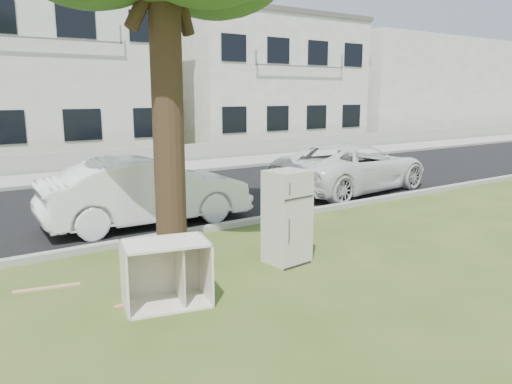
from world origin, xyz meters
TOP-DOWN VIEW (x-y plane):
  - ground at (0.00, 0.00)m, footprint 120.00×120.00m
  - road at (0.00, 6.00)m, footprint 120.00×7.00m
  - kerb_near at (0.00, 2.45)m, footprint 120.00×0.18m
  - kerb_far at (0.00, 9.55)m, footprint 120.00×0.18m
  - sidewalk at (0.00, 11.00)m, footprint 120.00×2.80m
  - low_wall at (0.00, 12.60)m, footprint 120.00×0.15m
  - townhouse_center at (0.00, 17.50)m, footprint 11.22×8.16m
  - townhouse_right at (12.00, 17.50)m, footprint 10.20×8.16m
  - filler_right at (26.00, 18.00)m, footprint 16.00×9.00m
  - fridge at (0.86, 0.06)m, footprint 0.69×0.65m
  - cabinet at (-1.50, -0.39)m, footprint 1.23×0.92m
  - plank_a at (-1.60, -0.07)m, footprint 1.06×0.22m
  - plank_b at (-2.69, 1.08)m, footprint 0.90×0.29m
  - car_center at (-0.08, 3.70)m, footprint 4.45×1.73m
  - car_right at (6.26, 3.93)m, footprint 5.23×2.86m

SIDE VIEW (x-z plane):
  - ground at x=0.00m, z-range 0.00..0.00m
  - kerb_near at x=0.00m, z-range -0.06..0.06m
  - kerb_far at x=0.00m, z-range -0.06..0.06m
  - road at x=0.00m, z-range 0.00..0.01m
  - sidewalk at x=0.00m, z-range 0.00..0.01m
  - plank_a at x=-1.60m, z-range 0.00..0.02m
  - plank_b at x=-2.69m, z-range 0.00..0.02m
  - low_wall at x=0.00m, z-range 0.00..0.70m
  - cabinet at x=-1.50m, z-range 0.00..0.86m
  - car_right at x=6.26m, z-range 0.00..1.39m
  - car_center at x=-0.08m, z-range 0.00..1.44m
  - fridge at x=0.86m, z-range 0.00..1.54m
  - filler_right at x=26.00m, z-range 0.00..6.40m
  - townhouse_right at x=12.00m, z-range 0.00..6.84m
  - townhouse_center at x=0.00m, z-range 0.00..7.44m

